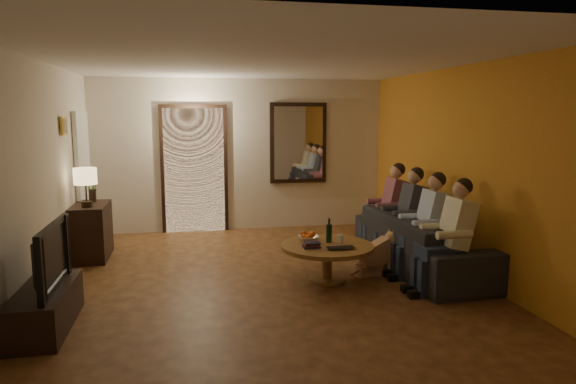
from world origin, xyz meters
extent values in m
cube|color=#422511|center=(0.00, 0.00, 0.00)|extent=(5.00, 6.00, 0.01)
cube|color=white|center=(0.00, 0.00, 2.60)|extent=(5.00, 6.00, 0.01)
cube|color=beige|center=(0.00, 3.00, 1.30)|extent=(5.00, 0.02, 2.60)
cube|color=beige|center=(0.00, -3.00, 1.30)|extent=(5.00, 0.02, 2.60)
cube|color=beige|center=(-2.50, 0.00, 1.30)|extent=(0.02, 6.00, 2.60)
cube|color=beige|center=(2.50, 0.00, 1.30)|extent=(0.02, 6.00, 2.60)
cube|color=#BA7D1F|center=(2.49, 0.00, 1.30)|extent=(0.01, 6.00, 2.60)
cube|color=#FFE0A5|center=(-0.80, 2.98, 1.05)|extent=(1.00, 0.06, 2.10)
cube|color=black|center=(-0.80, 2.97, 1.05)|extent=(1.12, 0.04, 2.22)
cube|color=silver|center=(-0.55, 2.98, 0.90)|extent=(0.45, 0.03, 1.70)
cube|color=black|center=(1.00, 2.96, 1.50)|extent=(1.00, 0.05, 1.40)
cube|color=white|center=(1.00, 2.93, 1.50)|extent=(0.86, 0.02, 1.26)
cube|color=white|center=(-2.46, 2.30, 1.02)|extent=(0.06, 0.85, 2.04)
cube|color=#B28C33|center=(-2.47, 1.30, 1.85)|extent=(0.03, 0.28, 0.24)
cube|color=brown|center=(-2.46, 1.30, 1.85)|extent=(0.01, 0.22, 0.18)
cube|color=black|center=(-2.25, 1.55, 0.38)|extent=(0.45, 0.86, 0.76)
cube|color=black|center=(-2.25, -0.89, 0.20)|extent=(0.45, 1.18, 0.39)
imported|color=black|center=(-2.25, -0.89, 0.70)|extent=(1.06, 0.14, 0.61)
imported|color=black|center=(2.07, 0.20, 0.36)|extent=(2.48, 1.04, 0.72)
cylinder|color=brown|center=(0.71, -0.04, 0.23)|extent=(1.21, 1.21, 0.45)
imported|color=white|center=(0.53, 0.18, 0.48)|extent=(0.26, 0.26, 0.06)
cylinder|color=silver|center=(0.89, 0.01, 0.50)|extent=(0.06, 0.06, 0.10)
imported|color=black|center=(0.81, -0.32, 0.46)|extent=(0.34, 0.22, 0.03)
camera|label=1|loc=(-0.89, -5.83, 2.00)|focal=32.00mm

